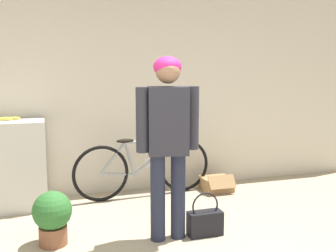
{
  "coord_description": "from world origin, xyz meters",
  "views": [
    {
      "loc": [
        -0.7,
        -2.22,
        1.58
      ],
      "look_at": [
        0.34,
        1.12,
        1.07
      ],
      "focal_mm": 42.0,
      "sensor_mm": 36.0,
      "label": 1
    }
  ],
  "objects": [
    {
      "name": "wall_back",
      "position": [
        0.0,
        2.73,
        1.3
      ],
      "size": [
        8.0,
        0.07,
        2.6
      ],
      "color": "beige",
      "rests_on": "ground_plane"
    },
    {
      "name": "side_shelf",
      "position": [
        -1.14,
        2.42,
        0.5
      ],
      "size": [
        0.82,
        0.51,
        1.01
      ],
      "color": "beige",
      "rests_on": "ground_plane"
    },
    {
      "name": "person",
      "position": [
        0.34,
        1.12,
        1.03
      ],
      "size": [
        0.59,
        0.32,
        1.69
      ],
      "rotation": [
        0.0,
        0.0,
        -0.2
      ],
      "color": "#23283D",
      "rests_on": "ground_plane"
    },
    {
      "name": "bicycle",
      "position": [
        0.43,
        2.4,
        0.37
      ],
      "size": [
        1.77,
        0.46,
        0.75
      ],
      "rotation": [
        0.0,
        0.0,
        0.08
      ],
      "color": "black",
      "rests_on": "ground_plane"
    },
    {
      "name": "banana",
      "position": [
        -1.14,
        2.47,
        1.03
      ],
      "size": [
        0.33,
        0.09,
        0.04
      ],
      "color": "#EAD64C",
      "rests_on": "side_shelf"
    },
    {
      "name": "handbag",
      "position": [
        0.7,
        1.09,
        0.13
      ],
      "size": [
        0.33,
        0.14,
        0.42
      ],
      "color": "black",
      "rests_on": "ground_plane"
    },
    {
      "name": "cardboard_box",
      "position": [
        1.38,
        2.33,
        0.09
      ],
      "size": [
        0.37,
        0.4,
        0.24
      ],
      "color": "#A87F51",
      "rests_on": "ground_plane"
    },
    {
      "name": "potted_plant",
      "position": [
        -0.69,
        1.31,
        0.27
      ],
      "size": [
        0.35,
        0.35,
        0.5
      ],
      "color": "brown",
      "rests_on": "ground_plane"
    }
  ]
}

